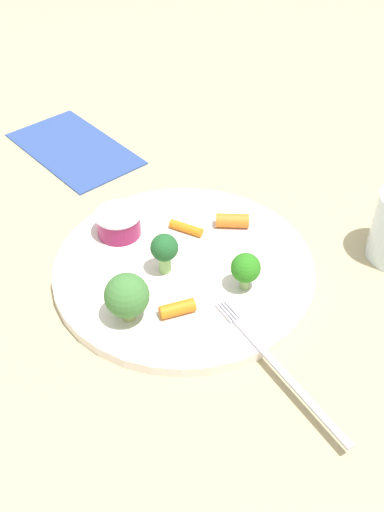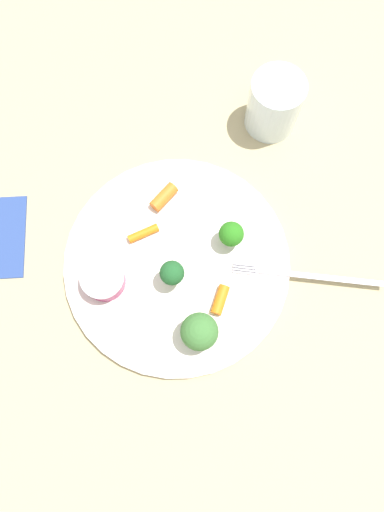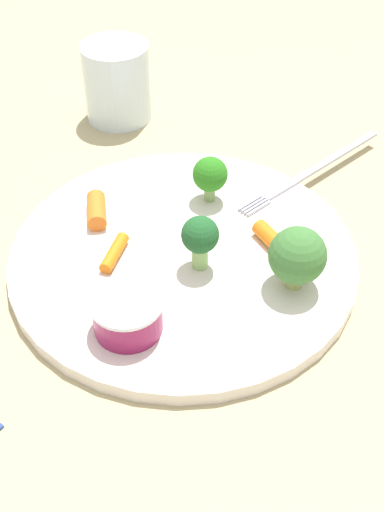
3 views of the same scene
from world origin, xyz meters
The scene contains 11 objects.
ground_plane centered at (0.00, 0.00, 0.00)m, with size 2.40×2.40×0.00m, color tan.
plate centered at (0.00, 0.00, 0.01)m, with size 0.28×0.28×0.01m, color silver.
sauce_cup centered at (0.09, -0.02, 0.03)m, with size 0.05×0.05×0.03m.
broccoli_floret_0 centered at (0.01, 0.02, 0.04)m, with size 0.03×0.03×0.05m.
broccoli_floret_1 centered at (0.02, 0.09, 0.04)m, with size 0.04×0.04×0.05m.
broccoli_floret_2 centered at (-0.07, 0.01, 0.04)m, with size 0.03×0.03×0.04m.
carrot_stick_0 centered at (-0.03, -0.08, 0.02)m, with size 0.02×0.02×0.04m, color orange.
carrot_stick_1 centered at (-0.02, 0.07, 0.02)m, with size 0.01×0.01×0.04m, color orange.
carrot_stick_2 centered at (0.02, -0.05, 0.02)m, with size 0.01×0.01×0.04m, color orange.
fork centered at (-0.13, 0.09, 0.01)m, with size 0.16×0.12×0.00m.
drinking_glass centered at (-0.21, -0.12, 0.04)m, with size 0.07×0.07×0.08m, color silver.
Camera 2 is at (0.05, 0.14, 0.57)m, focal length 32.71 mm.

